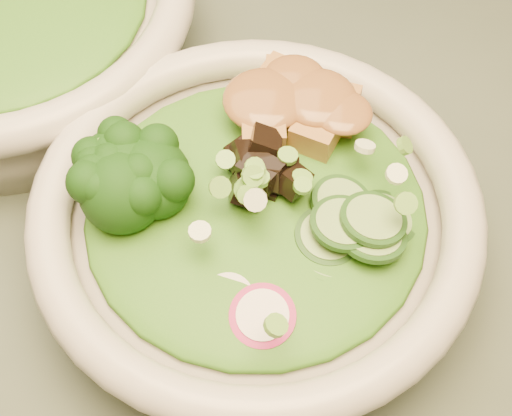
# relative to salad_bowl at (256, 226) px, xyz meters

# --- Properties ---
(salad_bowl) EXTENTS (0.28, 0.28, 0.08)m
(salad_bowl) POSITION_rel_salad_bowl_xyz_m (0.00, 0.00, 0.00)
(salad_bowl) COLOR beige
(salad_bowl) RESTS_ON dining_table
(side_bowl) EXTENTS (0.30, 0.30, 0.08)m
(side_bowl) POSITION_rel_salad_bowl_xyz_m (-0.22, 0.16, 0.00)
(side_bowl) COLOR beige
(side_bowl) RESTS_ON dining_table
(lettuce_bed) EXTENTS (0.21, 0.21, 0.02)m
(lettuce_bed) POSITION_rel_salad_bowl_xyz_m (-0.00, 0.00, 0.02)
(lettuce_bed) COLOR #1B5B13
(lettuce_bed) RESTS_ON salad_bowl
(broccoli_florets) EXTENTS (0.09, 0.08, 0.05)m
(broccoli_florets) POSITION_rel_salad_bowl_xyz_m (-0.06, 0.01, 0.04)
(broccoli_florets) COLOR black
(broccoli_florets) RESTS_ON salad_bowl
(radish_slices) EXTENTS (0.12, 0.05, 0.02)m
(radish_slices) POSITION_rel_salad_bowl_xyz_m (-0.01, -0.07, 0.03)
(radish_slices) COLOR #950B45
(radish_slices) RESTS_ON salad_bowl
(cucumber_slices) EXTENTS (0.08, 0.08, 0.04)m
(cucumber_slices) POSITION_rel_salad_bowl_xyz_m (0.07, -0.01, 0.03)
(cucumber_slices) COLOR #92C16B
(cucumber_slices) RESTS_ON salad_bowl
(mushroom_heap) EXTENTS (0.08, 0.08, 0.04)m
(mushroom_heap) POSITION_rel_salad_bowl_xyz_m (0.00, 0.01, 0.04)
(mushroom_heap) COLOR black
(mushroom_heap) RESTS_ON salad_bowl
(tofu_cubes) EXTENTS (0.10, 0.07, 0.04)m
(tofu_cubes) POSITION_rel_salad_bowl_xyz_m (0.01, 0.06, 0.03)
(tofu_cubes) COLOR #A96B38
(tofu_cubes) RESTS_ON salad_bowl
(peanut_sauce) EXTENTS (0.07, 0.06, 0.02)m
(peanut_sauce) POSITION_rel_salad_bowl_xyz_m (0.01, 0.06, 0.05)
(peanut_sauce) COLOR brown
(peanut_sauce) RESTS_ON tofu_cubes
(scallion_garnish) EXTENTS (0.20, 0.20, 0.02)m
(scallion_garnish) POSITION_rel_salad_bowl_xyz_m (-0.00, 0.00, 0.05)
(scallion_garnish) COLOR #66A239
(scallion_garnish) RESTS_ON salad_bowl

